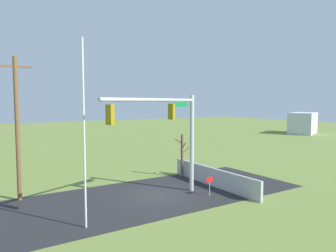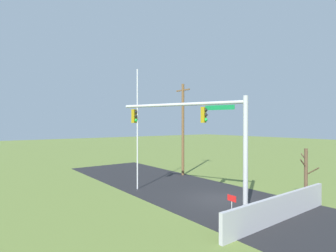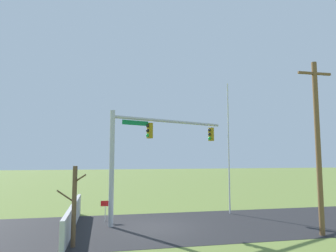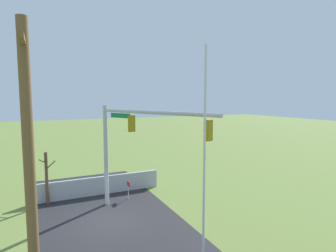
{
  "view_description": "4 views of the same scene",
  "coord_description": "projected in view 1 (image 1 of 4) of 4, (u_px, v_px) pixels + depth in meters",
  "views": [
    {
      "loc": [
        -10.06,
        -17.33,
        6.1
      ],
      "look_at": [
        -0.94,
        -2.99,
        4.77
      ],
      "focal_mm": 33.2,
      "sensor_mm": 36.0,
      "label": 1
    },
    {
      "loc": [
        11.79,
        -13.06,
        4.94
      ],
      "look_at": [
        -2.2,
        -2.47,
        4.81
      ],
      "focal_mm": 28.24,
      "sensor_mm": 36.0,
      "label": 2
    },
    {
      "loc": [
        3.01,
        17.09,
        3.88
      ],
      "look_at": [
        -0.99,
        -1.76,
        5.84
      ],
      "focal_mm": 32.44,
      "sensor_mm": 36.0,
      "label": 3
    },
    {
      "loc": [
        -14.92,
        3.24,
        6.95
      ],
      "look_at": [
        -2.36,
        -2.68,
        5.55
      ],
      "focal_mm": 29.15,
      "sensor_mm": 36.0,
      "label": 4
    }
  ],
  "objects": [
    {
      "name": "bare_tree",
      "position": [
        182.0,
        155.0,
        25.09
      ],
      "size": [
        1.27,
        1.02,
        3.48
      ],
      "color": "brown",
      "rests_on": "ground_plane"
    },
    {
      "name": "flagpole",
      "position": [
        84.0,
        135.0,
        14.72
      ],
      "size": [
        0.1,
        0.1,
        9.11
      ],
      "primitive_type": "cylinder",
      "color": "silver",
      "rests_on": "ground_plane"
    },
    {
      "name": "signal_mast",
      "position": [
        173.0,
        125.0,
        18.99
      ],
      "size": [
        7.92,
        3.63,
        6.56
      ],
      "color": "#B2B5BA",
      "rests_on": "ground_plane"
    },
    {
      "name": "road_surface",
      "position": [
        97.0,
        205.0,
        18.3
      ],
      "size": [
        28.0,
        8.0,
        0.01
      ],
      "primitive_type": "cube",
      "color": "#232326",
      "rests_on": "ground_plane"
    },
    {
      "name": "sidewalk_corner",
      "position": [
        203.0,
        188.0,
        21.88
      ],
      "size": [
        6.0,
        6.0,
        0.01
      ],
      "primitive_type": "cube",
      "color": "#B7B5AD",
      "rests_on": "ground_plane"
    },
    {
      "name": "retaining_fence",
      "position": [
        213.0,
        177.0,
        22.47
      ],
      "size": [
        0.2,
        8.97,
        1.32
      ],
      "primitive_type": "cube",
      "color": "#A8A8AD",
      "rests_on": "ground_plane"
    },
    {
      "name": "ground_plane",
      "position": [
        156.0,
        195.0,
        20.44
      ],
      "size": [
        160.0,
        160.0,
        0.0
      ],
      "primitive_type": "plane",
      "color": "olive"
    },
    {
      "name": "distant_building",
      "position": [
        303.0,
        123.0,
        59.47
      ],
      "size": [
        8.12,
        6.64,
        4.04
      ],
      "primitive_type": "cube",
      "rotation": [
        0.0,
        0.0,
        0.41
      ],
      "color": "silver",
      "rests_on": "ground_plane"
    },
    {
      "name": "open_sign",
      "position": [
        210.0,
        182.0,
        20.12
      ],
      "size": [
        0.56,
        0.04,
        1.22
      ],
      "color": "silver",
      "rests_on": "ground_plane"
    },
    {
      "name": "utility_pole",
      "position": [
        17.0,
        127.0,
        18.92
      ],
      "size": [
        1.9,
        0.26,
        8.83
      ],
      "color": "brown",
      "rests_on": "ground_plane"
    }
  ]
}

